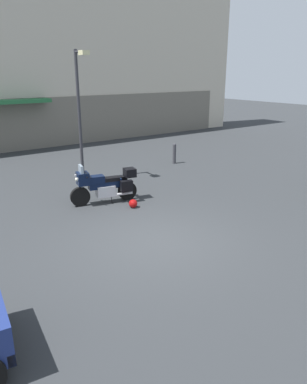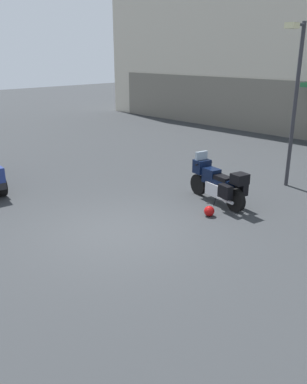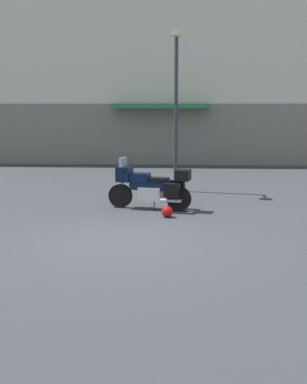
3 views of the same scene
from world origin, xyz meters
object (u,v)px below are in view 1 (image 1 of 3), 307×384
(motorcycle, at_px, (105,185))
(helmet, at_px, (133,204))
(streetlamp_curbside, at_px, (80,104))
(bollard_curbside, at_px, (174,153))

(motorcycle, bearing_deg, helmet, 128.95)
(motorcycle, xyz_separation_m, streetlamp_curbside, (0.59, 2.81, 2.38))
(helmet, bearing_deg, motorcycle, 116.46)
(streetlamp_curbside, bearing_deg, helmet, -91.78)
(helmet, distance_m, bollard_curbside, 6.23)
(streetlamp_curbside, bearing_deg, motorcycle, -101.81)
(helmet, height_order, streetlamp_curbside, streetlamp_curbside)
(motorcycle, xyz_separation_m, helmet, (0.47, -0.95, -0.48))
(streetlamp_curbside, bearing_deg, bollard_curbside, 1.48)
(motorcycle, distance_m, helmet, 1.16)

